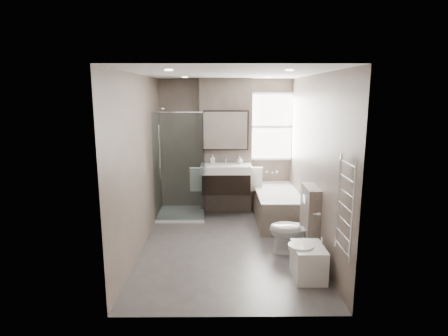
{
  "coord_description": "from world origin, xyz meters",
  "views": [
    {
      "loc": [
        -0.1,
        -5.47,
        2.34
      ],
      "look_at": [
        -0.05,
        0.15,
        1.2
      ],
      "focal_mm": 30.0,
      "sensor_mm": 36.0,
      "label": 1
    }
  ],
  "objects_px": {
    "toilet": "(294,230)",
    "bathtub": "(277,205)",
    "bidet": "(308,261)",
    "vanity": "(226,178)"
  },
  "relations": [
    {
      "from": "toilet",
      "to": "bathtub",
      "type": "bearing_deg",
      "value": -169.43
    },
    {
      "from": "bathtub",
      "to": "bidet",
      "type": "xyz_separation_m",
      "value": [
        0.09,
        -2.14,
        -0.09
      ]
    },
    {
      "from": "vanity",
      "to": "bathtub",
      "type": "height_order",
      "value": "vanity"
    },
    {
      "from": "toilet",
      "to": "bidet",
      "type": "xyz_separation_m",
      "value": [
        0.04,
        -0.75,
        -0.13
      ]
    },
    {
      "from": "bidet",
      "to": "vanity",
      "type": "bearing_deg",
      "value": 112.35
    },
    {
      "from": "bathtub",
      "to": "bidet",
      "type": "distance_m",
      "value": 2.15
    },
    {
      "from": "vanity",
      "to": "bathtub",
      "type": "distance_m",
      "value": 1.07
    },
    {
      "from": "bathtub",
      "to": "bidet",
      "type": "relative_size",
      "value": 2.91
    },
    {
      "from": "vanity",
      "to": "toilet",
      "type": "distance_m",
      "value": 2.01
    },
    {
      "from": "vanity",
      "to": "bathtub",
      "type": "relative_size",
      "value": 0.59
    }
  ]
}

